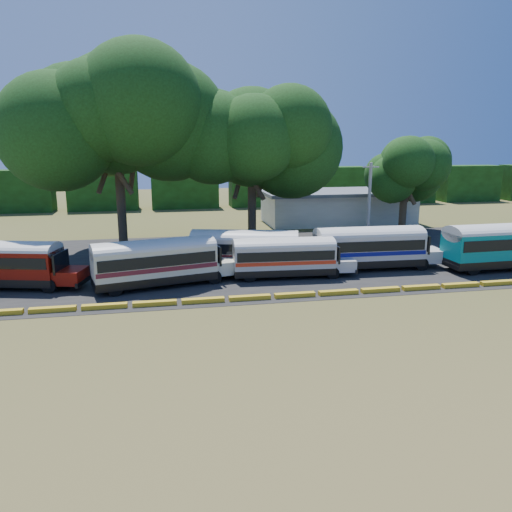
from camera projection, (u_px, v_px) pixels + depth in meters
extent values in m
plane|color=#3A4617|center=(229.00, 306.00, 30.86)|extent=(160.00, 160.00, 0.00)
cube|color=black|center=(221.00, 261.00, 42.52)|extent=(64.00, 24.00, 0.02)
cube|color=gold|center=(53.00, 310.00, 29.82)|extent=(2.70, 0.45, 0.30)
cube|color=gold|center=(105.00, 306.00, 30.38)|extent=(2.70, 0.45, 0.30)
cube|color=gold|center=(155.00, 303.00, 30.94)|extent=(2.70, 0.45, 0.30)
cube|color=gold|center=(203.00, 301.00, 31.50)|extent=(2.70, 0.45, 0.30)
cube|color=gold|center=(250.00, 298.00, 32.06)|extent=(2.70, 0.45, 0.30)
cube|color=gold|center=(295.00, 295.00, 32.62)|extent=(2.70, 0.45, 0.30)
cube|color=gold|center=(338.00, 293.00, 33.18)|extent=(2.70, 0.45, 0.30)
cube|color=gold|center=(380.00, 290.00, 33.74)|extent=(2.70, 0.45, 0.30)
cube|color=gold|center=(421.00, 288.00, 34.30)|extent=(2.70, 0.45, 0.30)
cube|color=gold|center=(460.00, 285.00, 34.87)|extent=(2.70, 0.45, 0.30)
cube|color=gold|center=(499.00, 283.00, 35.43)|extent=(2.70, 0.45, 0.30)
cube|color=silver|center=(337.00, 208.00, 62.51)|extent=(18.00, 8.00, 3.60)
cube|color=#575A5F|center=(338.00, 192.00, 62.06)|extent=(19.00, 9.00, 0.40)
cube|color=black|center=(17.00, 191.00, 71.61)|extent=(10.00, 4.00, 6.00)
cube|color=black|center=(103.00, 190.00, 73.85)|extent=(10.00, 4.00, 6.00)
cube|color=black|center=(185.00, 188.00, 76.10)|extent=(10.00, 4.00, 6.00)
cube|color=black|center=(262.00, 187.00, 78.34)|extent=(10.00, 4.00, 6.00)
cube|color=black|center=(334.00, 186.00, 80.58)|extent=(10.00, 4.00, 6.00)
cube|color=black|center=(403.00, 184.00, 82.82)|extent=(10.00, 4.00, 6.00)
cube|color=black|center=(468.00, 183.00, 85.06)|extent=(10.00, 4.00, 6.00)
cube|color=#9D8E59|center=(3.00, 275.00, 34.60)|extent=(2.24, 2.51, 0.92)
cube|color=black|center=(17.00, 279.00, 35.04)|extent=(0.78, 2.34, 0.29)
cylinder|color=black|center=(49.00, 286.00, 33.45)|extent=(1.04, 0.52, 1.00)
cylinder|color=black|center=(63.00, 278.00, 35.53)|extent=(1.04, 0.52, 1.00)
cube|color=black|center=(1.00, 279.00, 34.68)|extent=(8.54, 4.44, 0.55)
cube|color=maroon|center=(71.00, 276.00, 34.33)|extent=(2.28, 2.57, 0.95)
cube|color=black|center=(61.00, 262.00, 34.15)|extent=(0.71, 2.26, 1.37)
cube|color=black|center=(83.00, 281.00, 34.37)|extent=(0.78, 2.41, 0.30)
cylinder|color=black|center=(214.00, 277.00, 35.59)|extent=(1.06, 0.52, 1.02)
cylinder|color=black|center=(204.00, 270.00, 37.53)|extent=(1.06, 0.52, 1.02)
cylinder|color=black|center=(115.00, 289.00, 32.79)|extent=(1.06, 0.52, 1.02)
cylinder|color=black|center=(110.00, 281.00, 34.72)|extent=(1.06, 0.52, 1.02)
cube|color=black|center=(155.00, 278.00, 34.92)|extent=(8.72, 4.43, 0.56)
cube|color=beige|center=(155.00, 261.00, 34.64)|extent=(8.72, 4.43, 1.87)
cube|color=black|center=(155.00, 258.00, 34.59)|extent=(8.41, 4.41, 0.78)
cube|color=maroon|center=(155.00, 266.00, 34.73)|extent=(8.65, 4.45, 0.31)
ellipsoid|color=beige|center=(154.00, 248.00, 34.43)|extent=(8.72, 4.43, 1.15)
cube|color=beige|center=(223.00, 266.00, 36.91)|extent=(2.31, 2.61, 0.97)
cube|color=black|center=(215.00, 254.00, 36.43)|extent=(0.70, 2.32, 1.40)
cube|color=black|center=(234.00, 270.00, 37.35)|extent=(0.76, 2.47, 0.31)
cube|color=black|center=(94.00, 286.00, 33.27)|extent=(0.76, 2.47, 0.31)
cylinder|color=black|center=(295.00, 270.00, 37.58)|extent=(1.04, 0.53, 1.00)
cylinder|color=black|center=(295.00, 263.00, 39.66)|extent=(1.04, 0.53, 1.00)
cylinder|color=black|center=(206.00, 268.00, 38.07)|extent=(1.04, 0.53, 1.00)
cylinder|color=black|center=(210.00, 262.00, 40.15)|extent=(1.04, 0.53, 1.00)
cube|color=black|center=(245.00, 264.00, 38.87)|extent=(8.58, 4.57, 0.55)
cube|color=beige|center=(245.00, 249.00, 38.60)|extent=(8.58, 4.57, 1.83)
cube|color=black|center=(245.00, 246.00, 38.55)|extent=(8.27, 4.55, 0.77)
cube|color=maroon|center=(245.00, 254.00, 38.69)|extent=(8.51, 4.59, 0.30)
ellipsoid|color=beige|center=(245.00, 237.00, 38.40)|extent=(8.58, 4.57, 1.13)
cube|color=beige|center=(309.00, 261.00, 38.44)|extent=(2.32, 2.60, 0.95)
cube|color=black|center=(301.00, 249.00, 38.27)|extent=(0.75, 2.26, 1.37)
cube|color=black|center=(320.00, 266.00, 38.47)|extent=(0.82, 2.41, 0.30)
cube|color=black|center=(194.00, 264.00, 39.18)|extent=(0.82, 2.41, 0.30)
cylinder|color=black|center=(333.00, 273.00, 36.88)|extent=(0.92, 0.31, 0.91)
cylinder|color=black|center=(326.00, 267.00, 38.76)|extent=(0.92, 0.31, 0.91)
cylinder|color=black|center=(250.00, 276.00, 36.05)|extent=(0.92, 0.31, 0.91)
cylinder|color=black|center=(247.00, 269.00, 37.94)|extent=(0.92, 0.31, 0.91)
cube|color=black|center=(283.00, 270.00, 37.32)|extent=(7.59, 2.69, 0.50)
cube|color=beige|center=(284.00, 256.00, 37.07)|extent=(7.59, 2.69, 1.67)
cube|color=black|center=(284.00, 253.00, 37.03)|extent=(7.30, 2.73, 0.70)
cube|color=red|center=(283.00, 260.00, 37.15)|extent=(7.52, 2.73, 0.27)
ellipsoid|color=beige|center=(284.00, 245.00, 36.89)|extent=(7.59, 2.69, 1.03)
cube|color=beige|center=(342.00, 264.00, 37.86)|extent=(1.75, 2.09, 0.87)
cube|color=black|center=(335.00, 253.00, 37.58)|extent=(0.25, 2.10, 1.25)
cube|color=black|center=(352.00, 268.00, 38.05)|extent=(0.29, 2.24, 0.27)
cube|color=black|center=(234.00, 273.00, 36.84)|extent=(0.29, 2.24, 0.27)
cylinder|color=black|center=(422.00, 264.00, 39.31)|extent=(1.04, 0.32, 1.04)
cylinder|color=black|center=(409.00, 258.00, 41.44)|extent=(1.04, 0.32, 1.04)
cylinder|color=black|center=(336.00, 268.00, 38.19)|extent=(1.04, 0.32, 1.04)
cylinder|color=black|center=(327.00, 261.00, 40.32)|extent=(1.04, 0.32, 1.04)
cube|color=black|center=(368.00, 261.00, 39.70)|extent=(8.56, 2.83, 0.57)
cube|color=beige|center=(369.00, 246.00, 39.42)|extent=(8.56, 2.83, 1.90)
cube|color=black|center=(369.00, 243.00, 39.37)|extent=(8.23, 2.89, 0.80)
cube|color=navy|center=(368.00, 251.00, 39.51)|extent=(8.48, 2.87, 0.31)
ellipsoid|color=beige|center=(369.00, 234.00, 39.21)|extent=(8.56, 2.83, 1.17)
cube|color=beige|center=(429.00, 255.00, 40.45)|extent=(1.93, 2.33, 0.98)
cube|color=black|center=(422.00, 243.00, 40.12)|extent=(0.22, 2.39, 1.42)
cube|color=black|center=(438.00, 259.00, 40.68)|extent=(0.26, 2.54, 0.31)
cube|color=black|center=(317.00, 264.00, 39.05)|extent=(0.26, 2.54, 0.31)
cylinder|color=black|center=(473.00, 268.00, 37.90)|extent=(1.12, 0.34, 1.11)
cylinder|color=black|center=(455.00, 261.00, 40.16)|extent=(1.12, 0.34, 1.11)
cube|color=black|center=(500.00, 260.00, 39.67)|extent=(9.16, 3.01, 0.61)
cube|color=#057E7F|center=(501.00, 244.00, 39.38)|extent=(9.16, 3.01, 2.03)
cube|color=black|center=(502.00, 241.00, 39.33)|extent=(8.80, 3.07, 0.85)
ellipsoid|color=beige|center=(503.00, 232.00, 39.15)|extent=(9.16, 3.01, 1.25)
cube|color=black|center=(449.00, 265.00, 38.75)|extent=(0.27, 2.72, 0.33)
cylinder|color=#3B2A1D|center=(121.00, 207.00, 44.40)|extent=(0.80, 0.80, 8.45)
cylinder|color=#3B2A1D|center=(133.00, 166.00, 44.24)|extent=(1.45, 2.99, 4.80)
cylinder|color=#3B2A1D|center=(108.00, 166.00, 44.20)|extent=(2.28, 2.60, 4.80)
cylinder|color=#3B2A1D|center=(115.00, 167.00, 42.32)|extent=(3.05, 0.96, 4.80)
ellipsoid|color=black|center=(116.00, 114.00, 42.59)|extent=(14.00, 14.00, 10.27)
cylinder|color=#3B2A1D|center=(252.00, 210.00, 48.25)|extent=(0.80, 0.80, 7.05)
cylinder|color=#3B2A1D|center=(264.00, 178.00, 48.23)|extent=(1.30, 2.58, 4.04)
cylinder|color=#3B2A1D|center=(240.00, 178.00, 48.19)|extent=(2.00, 2.26, 4.04)
cylinder|color=#3B2A1D|center=(252.00, 179.00, 46.31)|extent=(2.62, 0.88, 4.04)
ellipsoid|color=black|center=(252.00, 138.00, 46.73)|extent=(12.57, 12.57, 9.22)
cylinder|color=#3B2A1D|center=(403.00, 210.00, 54.93)|extent=(0.80, 0.80, 5.15)
cylinder|color=#3B2A1D|center=(413.00, 189.00, 55.09)|extent=(1.09, 2.02, 3.01)
cylinder|color=#3B2A1D|center=(392.00, 190.00, 55.05)|extent=(1.62, 1.81, 3.01)
cylinder|color=#3B2A1D|center=(408.00, 191.00, 53.17)|extent=(2.04, 0.78, 3.01)
ellipsoid|color=black|center=(406.00, 163.00, 53.79)|extent=(7.88, 7.88, 5.78)
cylinder|color=gray|center=(369.00, 206.00, 46.82)|extent=(0.30, 0.30, 8.07)
cube|color=gray|center=(371.00, 167.00, 46.01)|extent=(1.60, 0.12, 0.12)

